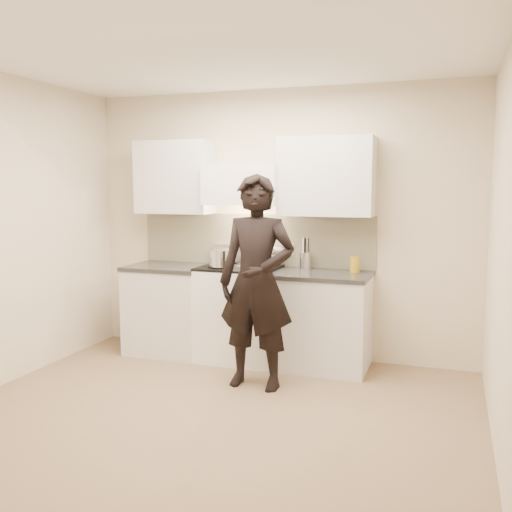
# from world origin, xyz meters

# --- Properties ---
(ground_plane) EXTENTS (4.00, 4.00, 0.00)m
(ground_plane) POSITION_xyz_m (0.00, 0.00, 0.00)
(ground_plane) COLOR #7D644E
(room_shell) EXTENTS (4.04, 3.54, 2.70)m
(room_shell) POSITION_xyz_m (-0.06, 0.37, 1.60)
(room_shell) COLOR beige
(room_shell) RESTS_ON ground
(stove) EXTENTS (0.76, 0.65, 0.96)m
(stove) POSITION_xyz_m (-0.30, 1.42, 0.47)
(stove) COLOR white
(stove) RESTS_ON ground
(counter_right) EXTENTS (0.92, 0.67, 0.92)m
(counter_right) POSITION_xyz_m (0.53, 1.43, 0.46)
(counter_right) COLOR silver
(counter_right) RESTS_ON ground
(counter_left) EXTENTS (0.82, 0.67, 0.92)m
(counter_left) POSITION_xyz_m (-1.08, 1.43, 0.46)
(counter_left) COLOR silver
(counter_left) RESTS_ON ground
(wok) EXTENTS (0.34, 0.42, 0.28)m
(wok) POSITION_xyz_m (-0.10, 1.56, 1.05)
(wok) COLOR silver
(wok) RESTS_ON stove
(stock_pot) EXTENTS (0.35, 0.27, 0.16)m
(stock_pot) POSITION_xyz_m (-0.43, 1.28, 1.04)
(stock_pot) COLOR silver
(stock_pot) RESTS_ON stove
(utensil_crock) EXTENTS (0.12, 0.12, 0.31)m
(utensil_crock) POSITION_xyz_m (0.32, 1.64, 1.01)
(utensil_crock) COLOR #B8B7BE
(utensil_crock) RESTS_ON counter_right
(spice_jar) EXTENTS (0.05, 0.05, 0.10)m
(spice_jar) POSITION_xyz_m (0.32, 1.62, 0.97)
(spice_jar) COLOR #DC4C10
(spice_jar) RESTS_ON counter_right
(oil_glass) EXTENTS (0.09, 0.09, 0.15)m
(oil_glass) POSITION_xyz_m (0.82, 1.56, 1.00)
(oil_glass) COLOR #AE8717
(oil_glass) RESTS_ON counter_right
(person) EXTENTS (0.68, 0.46, 1.84)m
(person) POSITION_xyz_m (0.12, 0.73, 0.92)
(person) COLOR black
(person) RESTS_ON ground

